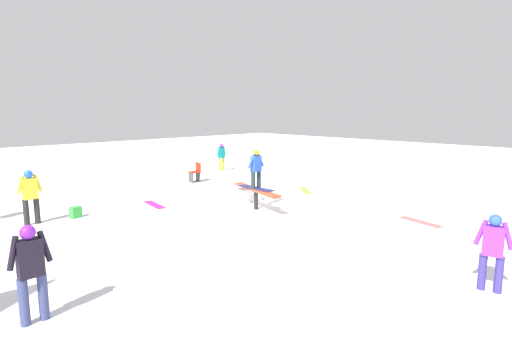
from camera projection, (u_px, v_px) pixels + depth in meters
The scene contains 13 objects.
ground_plane at pixel (256, 209), 13.16m from camera, with size 60.00×60.00×0.00m, color white.
rail_feature at pixel (256, 192), 13.07m from camera, with size 2.57×0.91×0.70m.
snow_kicker_ramp at pixel (231, 192), 14.69m from camera, with size 1.80×1.50×0.46m, color white.
main_rider_on_rail at pixel (256, 170), 12.96m from camera, with size 1.43×0.72×1.29m.
bystander_yellow at pixel (30, 194), 11.32m from camera, with size 0.23×0.69×1.57m.
bystander_black at pixel (31, 268), 6.07m from camera, with size 0.22×0.64×1.56m.
bystander_teal at pixel (221, 156), 21.20m from camera, with size 0.24×0.64×1.46m.
bystander_purple at pixel (493, 249), 7.14m from camera, with size 0.64×0.27×1.43m.
loose_snowboard_lime at pixel (305, 190), 16.18m from camera, with size 1.44×0.28×0.02m, color #95CD36.
loose_snowboard_magenta at pixel (154, 205), 13.74m from camera, with size 1.31×0.28×0.02m, color #D31B93.
loose_snowboard_coral at pixel (420, 222), 11.66m from camera, with size 1.31×0.28×0.02m, color #F46460.
folding_chair at pixel (195, 173), 18.02m from camera, with size 0.50×0.50×0.88m.
backpack_on_snow at pixel (76, 212), 12.11m from camera, with size 0.30×0.22×0.34m, color green.
Camera 1 is at (9.20, -8.92, 3.28)m, focal length 28.00 mm.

